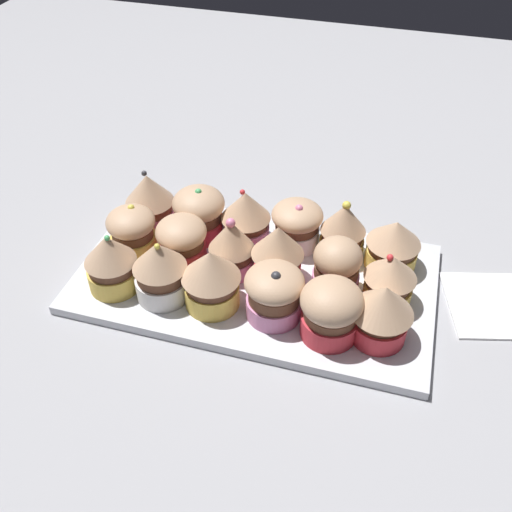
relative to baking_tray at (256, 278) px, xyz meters
The scene contains 21 objects.
ground_plane 2.10cm from the baking_tray, ahead, with size 180.00×180.00×3.00cm, color #9E9EA3.
baking_tray is the anchor object (origin of this frame).
cupcake_0 16.91cm from the baking_tray, 157.55° to the right, with size 6.49×6.49×6.60cm.
cupcake_1 12.03cm from the baking_tray, 144.21° to the right, with size 5.54×5.54×7.93cm.
cupcake_2 8.64cm from the baking_tray, 114.98° to the right, with size 6.41×6.41×6.47cm.
cupcake_3 7.94cm from the baking_tray, 62.71° to the right, with size 6.24×6.24×7.66cm.
cupcake_4 11.40cm from the baking_tray, 31.30° to the right, with size 6.61×6.61×7.09cm.
cupcake_5 17.65cm from the baking_tray, 20.19° to the right, with size 6.30×6.30×7.75cm.
cupcake_6 15.98cm from the baking_tray, behind, with size 5.90×5.90×6.83cm.
cupcake_7 10.41cm from the baking_tray, behind, with size 5.50×5.50×7.33cm.
cupcake_8 5.40cm from the baking_tray, behind, with size 6.13×6.13×7.84cm.
cupcake_9 5.35cm from the baking_tray, ahead, with size 5.46×5.46×7.82cm.
cupcake_10 10.03cm from the baking_tray, ahead, with size 6.12×6.12×6.30cm.
cupcake_11 16.26cm from the baking_tray, ahead, with size 5.98×5.98×6.63cm.
cupcake_12 16.81cm from the baking_tray, 159.65° to the left, with size 6.65×6.65×7.28cm.
cupcake_13 12.79cm from the baking_tray, 146.46° to the left, with size 6.64×6.64×7.06cm.
cupcake_14 7.80cm from the baking_tray, 123.27° to the left, with size 6.56×6.56×6.90cm.
cupcake_15 8.20cm from the baking_tray, 59.81° to the left, with size 6.64×6.64×7.62cm.
cupcake_16 12.08cm from the baking_tray, 33.62° to the left, with size 6.11×6.11×7.95cm.
cupcake_17 17.18cm from the baking_tray, 22.49° to the left, with size 5.95×5.95×7.62cm.
napkin 29.01cm from the baking_tray, behind, with size 12.61×10.59×0.60cm, color white.
Camera 1 is at (-14.12, 48.85, 48.93)cm, focal length 40.68 mm.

